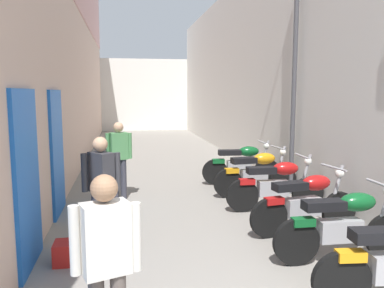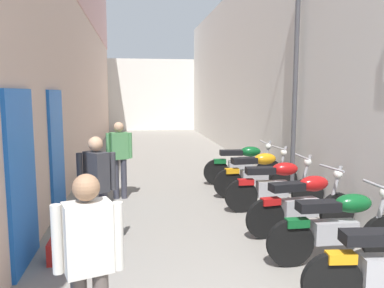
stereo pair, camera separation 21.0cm
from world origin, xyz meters
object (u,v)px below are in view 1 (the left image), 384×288
motorcycle_second (344,224)px  plastic_crate (72,252)px  pedestrian_further_down (119,155)px  street_lamp (291,62)px  motorcycle_fourth (276,184)px  motorcycle_fifth (257,172)px  motorcycle_third (306,201)px  motorcycle_sixth (242,163)px  pedestrian_mid_alley (101,185)px  pedestrian_by_doorway (106,261)px

motorcycle_second → plastic_crate: size_ratio=4.21×
pedestrian_further_down → plastic_crate: size_ratio=3.57×
street_lamp → pedestrian_further_down: bearing=177.1°
motorcycle_fourth → motorcycle_fifth: size_ratio=1.00×
motorcycle_third → motorcycle_sixth: (0.00, 3.29, 0.00)m
pedestrian_mid_alley → pedestrian_by_doorway: bearing=-86.2°
motorcycle_fifth → motorcycle_sixth: bearing=90.0°
pedestrian_by_doorway → pedestrian_mid_alley: same height
motorcycle_fifth → pedestrian_further_down: bearing=175.5°
street_lamp → plastic_crate: bearing=-146.1°
pedestrian_by_doorway → plastic_crate: size_ratio=3.57×
motorcycle_second → plastic_crate: bearing=170.5°
motorcycle_third → pedestrian_by_doorway: pedestrian_by_doorway is taller
motorcycle_fifth → plastic_crate: size_ratio=4.20×
motorcycle_second → pedestrian_by_doorway: 3.28m
pedestrian_mid_alley → motorcycle_sixth: bearing=48.2°
motorcycle_fourth → motorcycle_third: bearing=-90.0°
pedestrian_further_down → street_lamp: street_lamp is taller
motorcycle_second → pedestrian_further_down: size_ratio=1.18×
motorcycle_third → motorcycle_sixth: same height
motorcycle_fifth → pedestrian_further_down: (-2.83, 0.22, 0.42)m
motorcycle_second → pedestrian_by_doorway: size_ratio=1.18×
motorcycle_sixth → pedestrian_mid_alley: size_ratio=1.18×
motorcycle_sixth → pedestrian_by_doorway: 6.54m
pedestrian_by_doorway → pedestrian_mid_alley: (-0.16, 2.46, 0.00)m
street_lamp → motorcycle_second: bearing=-101.9°
motorcycle_second → pedestrian_mid_alley: bearing=162.9°
motorcycle_third → motorcycle_fifth: same height
motorcycle_fifth → motorcycle_sixth: 1.05m
motorcycle_third → plastic_crate: bearing=-172.1°
motorcycle_fourth → plastic_crate: size_ratio=4.21×
pedestrian_further_down → motorcycle_second: bearing=-51.1°
motorcycle_sixth → street_lamp: (0.70, -1.00, 2.28)m
motorcycle_sixth → pedestrian_further_down: size_ratio=1.18×
motorcycle_fourth → street_lamp: bearing=57.7°
pedestrian_by_doorway → pedestrian_further_down: bearing=89.4°
motorcycle_sixth → pedestrian_mid_alley: bearing=-131.8°
plastic_crate → street_lamp: (4.11, 2.76, 2.64)m
motorcycle_third → street_lamp: street_lamp is taller
motorcycle_third → plastic_crate: (-3.41, -0.47, -0.36)m
pedestrian_further_down → street_lamp: size_ratio=0.33×
motorcycle_sixth → pedestrian_further_down: pedestrian_further_down is taller
motorcycle_fourth → plastic_crate: motorcycle_fourth is taller
motorcycle_third → motorcycle_fourth: bearing=90.0°
motorcycle_fifth → pedestrian_mid_alley: pedestrian_mid_alley is taller
motorcycle_third → pedestrian_by_doorway: bearing=-138.2°
motorcycle_fourth → street_lamp: size_ratio=0.39×
plastic_crate → street_lamp: size_ratio=0.09×
street_lamp → pedestrian_mid_alley: bearing=-147.3°
motorcycle_fifth → street_lamp: street_lamp is taller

